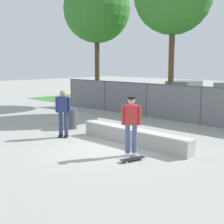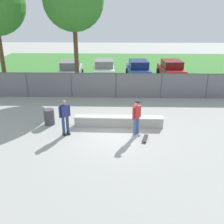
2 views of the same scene
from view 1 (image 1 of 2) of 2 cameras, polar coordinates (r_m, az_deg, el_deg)
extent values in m
plane|color=#9E9E99|center=(11.20, 0.38, -6.17)|extent=(80.00, 80.00, 0.00)
cube|color=#A8A59E|center=(11.57, 3.78, -4.44)|extent=(4.71, 0.53, 0.50)
cube|color=beige|center=(11.51, 3.79, -3.08)|extent=(4.76, 0.57, 0.06)
cube|color=beige|center=(10.24, 3.94, -7.34)|extent=(0.27, 0.26, 0.10)
cube|color=beige|center=(10.21, 2.71, -7.37)|extent=(0.27, 0.26, 0.10)
cylinder|color=#475B89|center=(10.14, 3.95, -4.63)|extent=(0.15, 0.15, 0.88)
cylinder|color=#475B89|center=(10.12, 2.71, -4.65)|extent=(0.15, 0.15, 0.88)
cube|color=red|center=(9.98, 3.37, -0.51)|extent=(0.42, 0.43, 0.60)
cylinder|color=red|center=(10.02, 4.79, -0.61)|extent=(0.10, 0.10, 0.58)
cylinder|color=red|center=(9.96, 1.94, -0.63)|extent=(0.10, 0.10, 0.58)
sphere|color=tan|center=(9.92, 3.39, 1.94)|extent=(0.22, 0.22, 0.22)
cylinder|color=black|center=(9.91, 3.40, 2.52)|extent=(0.23, 0.23, 0.06)
cube|color=black|center=(9.79, 3.47, 2.29)|extent=(0.22, 0.23, 0.02)
cube|color=black|center=(9.68, 3.61, -8.10)|extent=(0.39, 0.82, 0.02)
cube|color=#B2B2B7|center=(9.54, 2.26, -8.45)|extent=(0.15, 0.09, 0.02)
cube|color=#B2B2B7|center=(9.84, 4.92, -7.94)|extent=(0.15, 0.09, 0.02)
cylinder|color=silver|center=(9.62, 1.97, -8.53)|extent=(0.04, 0.06, 0.05)
cylinder|color=silver|center=(9.49, 2.54, -8.78)|extent=(0.04, 0.06, 0.05)
cylinder|color=silver|center=(9.92, 4.62, -8.02)|extent=(0.04, 0.06, 0.05)
cylinder|color=silver|center=(9.79, 5.21, -8.25)|extent=(0.04, 0.06, 0.05)
cylinder|color=#4C4C51|center=(21.84, -7.13, 3.44)|extent=(0.07, 0.07, 1.79)
cylinder|color=#4C4C51|center=(19.45, -1.32, 2.86)|extent=(0.07, 0.07, 1.79)
cylinder|color=#4C4C51|center=(17.31, 6.01, 2.09)|extent=(0.07, 0.07, 1.79)
cylinder|color=#4C4C51|center=(15.54, 15.20, 1.08)|extent=(0.07, 0.07, 1.79)
cylinder|color=#4C4C51|center=(15.46, 15.32, 4.25)|extent=(19.09, 0.05, 0.05)
cube|color=slate|center=(15.54, 15.20, 1.08)|extent=(19.09, 0.01, 1.79)
cylinder|color=#513823|center=(21.88, -2.59, 7.24)|extent=(0.32, 0.32, 4.64)
sphere|color=#337528|center=(22.13, -2.67, 17.50)|extent=(4.33, 4.33, 4.33)
cylinder|color=#513823|center=(18.75, 10.27, 7.25)|extent=(0.32, 0.32, 4.89)
cube|color=#B7BABF|center=(22.21, 12.58, 2.80)|extent=(2.05, 4.30, 0.70)
cube|color=slate|center=(22.02, 12.45, 4.51)|extent=(1.72, 2.19, 0.64)
cylinder|color=black|center=(23.81, 12.17, 2.35)|extent=(0.26, 0.65, 0.64)
cylinder|color=black|center=(23.00, 16.09, 1.99)|extent=(0.26, 0.65, 0.64)
cylinder|color=black|center=(21.59, 8.79, 1.81)|extent=(0.26, 0.65, 0.64)
cylinder|color=black|center=(20.69, 12.99, 1.39)|extent=(0.26, 0.65, 0.64)
cylinder|color=black|center=(20.62, 16.71, 1.22)|extent=(0.26, 0.65, 0.64)
cube|color=black|center=(12.74, -7.98, -4.20)|extent=(0.24, 0.28, 0.10)
cube|color=black|center=(12.80, -8.93, -4.15)|extent=(0.24, 0.28, 0.10)
cylinder|color=navy|center=(12.67, -7.99, -2.01)|extent=(0.15, 0.15, 0.88)
cylinder|color=navy|center=(12.73, -8.94, -1.97)|extent=(0.15, 0.15, 0.88)
cube|color=navy|center=(12.58, -8.54, 1.32)|extent=(0.44, 0.40, 0.60)
cylinder|color=navy|center=(12.51, -7.45, 1.21)|extent=(0.10, 0.10, 0.58)
cylinder|color=navy|center=(12.66, -9.62, 1.25)|extent=(0.10, 0.10, 0.58)
sphere|color=#9E7051|center=(12.54, -8.58, 3.27)|extent=(0.22, 0.22, 0.22)
cylinder|color=#3F3F44|center=(14.35, -7.26, -1.17)|extent=(0.56, 0.56, 0.86)
camera|label=2|loc=(8.90, -76.92, 21.32)|focal=40.92mm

